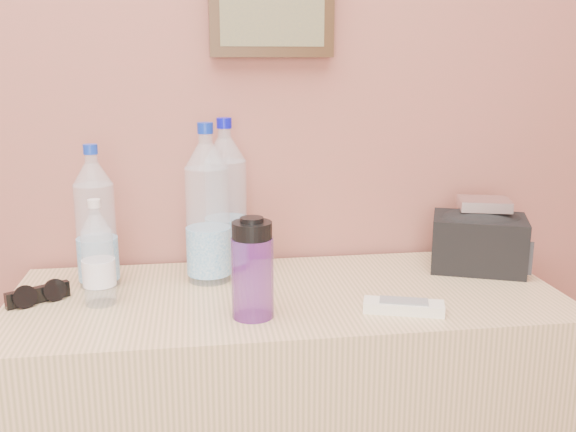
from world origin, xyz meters
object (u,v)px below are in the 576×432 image
(toiletry_bag, at_px, (479,239))
(foil_packet, at_px, (484,204))
(pet_large_b, at_px, (226,203))
(sunglasses, at_px, (38,295))
(nalgene_bottle, at_px, (252,269))
(pet_small, at_px, (98,259))
(pet_large_c, at_px, (208,212))
(ac_remote, at_px, (404,307))
(pet_large_a, at_px, (96,224))

(toiletry_bag, height_order, foil_packet, foil_packet)
(pet_large_b, xyz_separation_m, sunglasses, (-0.41, -0.18, -0.15))
(foil_packet, bearing_deg, nalgene_bottle, -158.47)
(pet_small, height_order, foil_packet, pet_small)
(sunglasses, height_order, foil_packet, foil_packet)
(nalgene_bottle, relative_size, sunglasses, 1.54)
(pet_small, bearing_deg, toiletry_bag, 6.79)
(pet_large_c, xyz_separation_m, toiletry_bag, (0.66, -0.01, -0.09))
(pet_small, relative_size, ac_remote, 1.39)
(pet_small, height_order, toiletry_bag, pet_small)
(pet_large_a, distance_m, pet_large_b, 0.31)
(pet_small, height_order, sunglasses, pet_small)
(pet_large_b, bearing_deg, ac_remote, -45.14)
(sunglasses, bearing_deg, foil_packet, -27.38)
(pet_large_a, relative_size, pet_large_c, 0.88)
(pet_large_a, distance_m, sunglasses, 0.20)
(nalgene_bottle, distance_m, ac_remote, 0.32)
(ac_remote, height_order, toiletry_bag, toiletry_bag)
(foil_packet, bearing_deg, toiletry_bag, -143.15)
(pet_large_c, bearing_deg, pet_large_b, 61.40)
(pet_small, bearing_deg, sunglasses, 169.26)
(pet_large_c, distance_m, pet_small, 0.27)
(pet_small, relative_size, sunglasses, 1.69)
(pet_large_a, relative_size, pet_small, 1.43)
(pet_large_b, distance_m, ac_remote, 0.51)
(pet_large_b, relative_size, toiletry_bag, 1.69)
(pet_small, xyz_separation_m, nalgene_bottle, (0.31, -0.12, 0.00))
(pet_large_b, relative_size, nalgene_bottle, 1.81)
(pet_large_a, xyz_separation_m, sunglasses, (-0.12, -0.10, -0.13))
(pet_large_c, bearing_deg, foil_packet, -0.36)
(pet_large_b, bearing_deg, pet_small, -143.84)
(toiletry_bag, relative_size, foil_packet, 1.84)
(toiletry_bag, bearing_deg, sunglasses, -153.28)
(ac_remote, relative_size, foil_packet, 1.36)
(sunglasses, bearing_deg, pet_large_c, -17.93)
(pet_large_a, height_order, sunglasses, pet_large_a)
(pet_small, bearing_deg, pet_large_a, 98.57)
(pet_large_a, xyz_separation_m, pet_small, (0.02, -0.12, -0.04))
(pet_small, relative_size, foil_packet, 1.89)
(foil_packet, bearing_deg, ac_remote, -137.93)
(sunglasses, bearing_deg, pet_large_b, -8.89)
(pet_large_a, xyz_separation_m, toiletry_bag, (0.92, -0.02, -0.07))
(pet_large_a, xyz_separation_m, nalgene_bottle, (0.33, -0.24, -0.04))
(pet_large_b, xyz_separation_m, pet_large_c, (-0.05, -0.09, -0.00))
(pet_large_a, bearing_deg, nalgene_bottle, -35.79)
(pet_large_c, height_order, ac_remote, pet_large_c)
(pet_large_a, distance_m, toiletry_bag, 0.92)
(pet_large_a, bearing_deg, ac_remote, -22.19)
(ac_remote, xyz_separation_m, foil_packet, (0.28, 0.26, 0.15))
(pet_small, distance_m, nalgene_bottle, 0.34)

